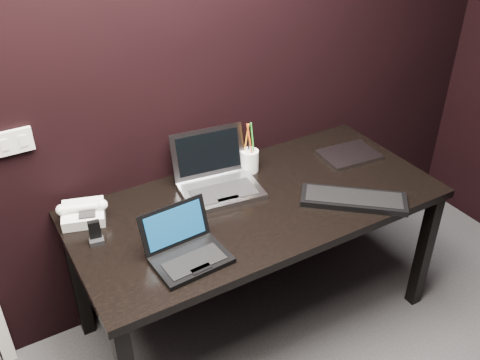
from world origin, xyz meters
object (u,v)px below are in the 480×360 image
desk (258,214)px  ext_keyboard (353,199)px  desk_phone (83,213)px  closed_laptop (349,155)px  pen_cup (250,160)px  mobile_phone (95,234)px  silver_laptop (218,180)px  netbook (187,250)px

desk → ext_keyboard: 0.45m
ext_keyboard → desk_phone: 1.20m
desk_phone → closed_laptop: bearing=-6.6°
pen_cup → mobile_phone: bearing=-169.2°
desk → closed_laptop: (0.62, 0.10, 0.09)m
ext_keyboard → closed_laptop: size_ratio=1.51×
desk → pen_cup: (0.10, 0.25, 0.14)m
closed_laptop → mobile_phone: bearing=-179.4°
silver_laptop → pen_cup: pen_cup is taller
desk → closed_laptop: bearing=9.2°
ext_keyboard → pen_cup: size_ratio=1.78×
silver_laptop → netbook: bearing=-132.5°
silver_laptop → desk_phone: (-0.62, 0.07, -0.01)m
silver_laptop → ext_keyboard: (0.48, -0.41, -0.03)m
netbook → desk_phone: 0.53m
netbook → desk_phone: (-0.28, 0.45, 0.00)m
desk → desk_phone: size_ratio=7.62×
pen_cup → ext_keyboard: bearing=-60.8°
ext_keyboard → desk_phone: size_ratio=2.09×
closed_laptop → desk_phone: desk_phone is taller
desk → silver_laptop: (-0.11, 0.18, 0.13)m
netbook → ext_keyboard: 0.82m
mobile_phone → ext_keyboard: bearing=-16.0°
silver_laptop → desk_phone: 0.62m
netbook → pen_cup: (0.56, 0.44, 0.02)m
silver_laptop → ext_keyboard: silver_laptop is taller
desk → mobile_phone: mobile_phone is taller
closed_laptop → pen_cup: pen_cup is taller
ext_keyboard → closed_laptop: (0.25, 0.33, -0.00)m
closed_laptop → pen_cup: size_ratio=1.18×
netbook → ext_keyboard: bearing=-2.8°
netbook → pen_cup: bearing=38.1°
desk → pen_cup: pen_cup is taller
netbook → silver_laptop: silver_laptop is taller
netbook → silver_laptop: 0.50m
silver_laptop → ext_keyboard: size_ratio=0.86×
silver_laptop → ext_keyboard: bearing=-40.5°
closed_laptop → pen_cup: bearing=164.3°
ext_keyboard → closed_laptop: 0.42m
silver_laptop → mobile_phone: (-0.62, -0.10, -0.01)m
desk → pen_cup: size_ratio=6.48×
silver_laptop → closed_laptop: size_ratio=1.30×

